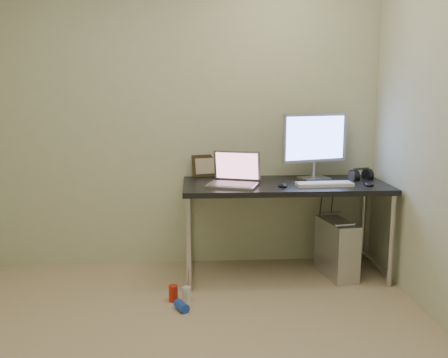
# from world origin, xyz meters

# --- Properties ---
(wall_back) EXTENTS (3.50, 0.02, 2.50)m
(wall_back) POSITION_xyz_m (0.00, 1.75, 1.25)
(wall_back) COLOR beige
(wall_back) RESTS_ON ground
(desk) EXTENTS (1.59, 0.70, 0.75)m
(desk) POSITION_xyz_m (0.92, 1.40, 0.67)
(desk) COLOR black
(desk) RESTS_ON ground
(tower_computer) EXTENTS (0.27, 0.46, 0.48)m
(tower_computer) POSITION_xyz_m (1.34, 1.34, 0.23)
(tower_computer) COLOR silver
(tower_computer) RESTS_ON ground
(cable_a) EXTENTS (0.01, 0.16, 0.69)m
(cable_a) POSITION_xyz_m (1.29, 1.70, 0.40)
(cable_a) COLOR black
(cable_a) RESTS_ON ground
(cable_b) EXTENTS (0.02, 0.11, 0.71)m
(cable_b) POSITION_xyz_m (1.38, 1.68, 0.38)
(cable_b) COLOR black
(cable_b) RESTS_ON ground
(can_red) EXTENTS (0.08, 0.08, 0.12)m
(can_red) POSITION_xyz_m (0.06, 0.93, 0.06)
(can_red) COLOR #B62011
(can_red) RESTS_ON ground
(can_white) EXTENTS (0.08, 0.08, 0.11)m
(can_white) POSITION_xyz_m (0.15, 0.90, 0.06)
(can_white) COLOR silver
(can_white) RESTS_ON ground
(can_blue) EXTENTS (0.11, 0.14, 0.07)m
(can_blue) POSITION_xyz_m (0.12, 0.77, 0.03)
(can_blue) COLOR blue
(can_blue) RESTS_ON ground
(laptop) EXTENTS (0.44, 0.40, 0.25)m
(laptop) POSITION_xyz_m (0.52, 1.34, 0.81)
(laptop) COLOR #A8A9B0
(laptop) RESTS_ON desk
(monitor) EXTENTS (0.56, 0.23, 0.54)m
(monitor) POSITION_xyz_m (1.19, 1.56, 1.06)
(monitor) COLOR #A8A9B0
(monitor) RESTS_ON desk
(keyboard) EXTENTS (0.43, 0.16, 0.03)m
(keyboard) POSITION_xyz_m (1.20, 1.26, 0.76)
(keyboard) COLOR silver
(keyboard) RESTS_ON desk
(mouse_right) EXTENTS (0.09, 0.12, 0.04)m
(mouse_right) POSITION_xyz_m (1.54, 1.25, 0.77)
(mouse_right) COLOR black
(mouse_right) RESTS_ON desk
(mouse_left) EXTENTS (0.09, 0.11, 0.03)m
(mouse_left) POSITION_xyz_m (0.87, 1.24, 0.77)
(mouse_left) COLOR black
(mouse_left) RESTS_ON desk
(headphones) EXTENTS (0.21, 0.12, 0.12)m
(headphones) POSITION_xyz_m (1.56, 1.51, 0.78)
(headphones) COLOR black
(headphones) RESTS_ON desk
(picture_frame) EXTENTS (0.24, 0.13, 0.19)m
(picture_frame) POSITION_xyz_m (0.31, 1.73, 0.84)
(picture_frame) COLOR black
(picture_frame) RESTS_ON desk
(webcam) EXTENTS (0.05, 0.04, 0.13)m
(webcam) POSITION_xyz_m (0.56, 1.70, 0.84)
(webcam) COLOR silver
(webcam) RESTS_ON desk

